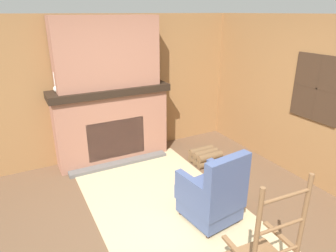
{
  "coord_description": "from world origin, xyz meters",
  "views": [
    {
      "loc": [
        2.44,
        -1.34,
        2.38
      ],
      "look_at": [
        -0.97,
        0.45,
        0.9
      ],
      "focal_mm": 32.0,
      "sensor_mm": 36.0,
      "label": 1
    }
  ],
  "objects_px": {
    "armchair": "(212,196)",
    "oil_lamp_vase": "(57,85)",
    "decorative_plate_on_mantel": "(108,78)",
    "storage_case": "(134,80)",
    "firewood_stack": "(205,156)"
  },
  "relations": [
    {
      "from": "armchair",
      "to": "oil_lamp_vase",
      "type": "relative_size",
      "value": 3.08
    },
    {
      "from": "decorative_plate_on_mantel",
      "to": "oil_lamp_vase",
      "type": "bearing_deg",
      "value": -88.53
    },
    {
      "from": "armchair",
      "to": "storage_case",
      "type": "xyz_separation_m",
      "value": [
        -2.19,
        -0.07,
        0.96
      ]
    },
    {
      "from": "decorative_plate_on_mantel",
      "to": "firewood_stack",
      "type": "bearing_deg",
      "value": 54.12
    },
    {
      "from": "storage_case",
      "to": "decorative_plate_on_mantel",
      "type": "distance_m",
      "value": 0.45
    },
    {
      "from": "storage_case",
      "to": "decorative_plate_on_mantel",
      "type": "bearing_deg",
      "value": -92.63
    },
    {
      "from": "storage_case",
      "to": "decorative_plate_on_mantel",
      "type": "xyz_separation_m",
      "value": [
        -0.02,
        -0.44,
        0.08
      ]
    },
    {
      "from": "oil_lamp_vase",
      "to": "storage_case",
      "type": "bearing_deg",
      "value": 89.99
    },
    {
      "from": "firewood_stack",
      "to": "storage_case",
      "type": "relative_size",
      "value": 2.03
    },
    {
      "from": "armchair",
      "to": "firewood_stack",
      "type": "distance_m",
      "value": 1.51
    },
    {
      "from": "firewood_stack",
      "to": "decorative_plate_on_mantel",
      "type": "xyz_separation_m",
      "value": [
        -0.94,
        -1.29,
        1.28
      ]
    },
    {
      "from": "storage_case",
      "to": "armchair",
      "type": "bearing_deg",
      "value": 1.85
    },
    {
      "from": "armchair",
      "to": "firewood_stack",
      "type": "height_order",
      "value": "armchair"
    },
    {
      "from": "armchair",
      "to": "decorative_plate_on_mantel",
      "type": "height_order",
      "value": "decorative_plate_on_mantel"
    },
    {
      "from": "firewood_stack",
      "to": "decorative_plate_on_mantel",
      "type": "distance_m",
      "value": 2.05
    }
  ]
}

